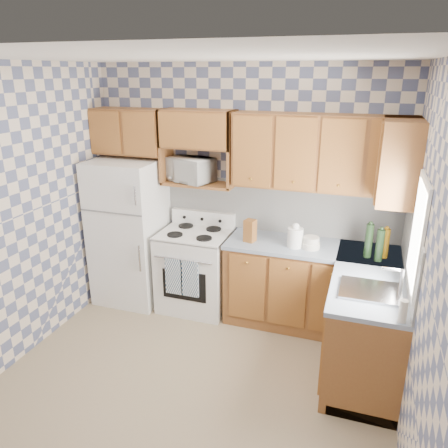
{
  "coord_description": "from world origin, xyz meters",
  "views": [
    {
      "loc": [
        1.28,
        -2.91,
        2.61
      ],
      "look_at": [
        0.05,
        0.75,
        1.25
      ],
      "focal_mm": 35.0,
      "sensor_mm": 36.0,
      "label": 1
    }
  ],
  "objects": [
    {
      "name": "base_cabinets_back",
      "position": [
        0.82,
        1.3,
        0.44
      ],
      "size": [
        1.75,
        0.6,
        0.88
      ],
      "primitive_type": "cube",
      "color": "brown",
      "rests_on": "floor"
    },
    {
      "name": "knife_block",
      "position": [
        0.18,
        1.21,
        1.04
      ],
      "size": [
        0.13,
        0.13,
        0.24
      ],
      "primitive_type": "cube",
      "rotation": [
        0.0,
        0.0,
        -0.24
      ],
      "color": "brown",
      "rests_on": "countertop_back"
    },
    {
      "name": "upper_cabinets_right",
      "position": [
        1.53,
        1.25,
        1.85
      ],
      "size": [
        0.33,
        0.7,
        0.74
      ],
      "primitive_type": "cube",
      "color": "brown",
      "rests_on": "right_wall"
    },
    {
      "name": "countertop_right",
      "position": [
        1.4,
        0.8,
        0.9
      ],
      "size": [
        0.63,
        1.6,
        0.04
      ],
      "primitive_type": "cube",
      "color": "slate",
      "rests_on": "base_cabinets_right"
    },
    {
      "name": "stove_body",
      "position": [
        -0.47,
        1.28,
        0.45
      ],
      "size": [
        0.76,
        0.65,
        0.9
      ],
      "primitive_type": "cube",
      "color": "white",
      "rests_on": "floor"
    },
    {
      "name": "floor",
      "position": [
        0.0,
        0.0,
        0.0
      ],
      "size": [
        3.4,
        3.4,
        0.0
      ],
      "primitive_type": "plane",
      "color": "#8F7D5D",
      "rests_on": "ground"
    },
    {
      "name": "refrigerator",
      "position": [
        -1.27,
        1.25,
        0.84
      ],
      "size": [
        0.75,
        0.7,
        1.68
      ],
      "primitive_type": "cube",
      "color": "white",
      "rests_on": "floor"
    },
    {
      "name": "base_cabinets_right",
      "position": [
        1.4,
        0.8,
        0.44
      ],
      "size": [
        0.6,
        1.6,
        0.88
      ],
      "primitive_type": "cube",
      "color": "brown",
      "rests_on": "floor"
    },
    {
      "name": "bottle_1",
      "position": [
        1.46,
        1.12,
        1.07
      ],
      "size": [
        0.07,
        0.07,
        0.31
      ],
      "primitive_type": "cylinder",
      "color": "black",
      "rests_on": "countertop_back"
    },
    {
      "name": "microwave_shelf",
      "position": [
        -0.47,
        1.44,
        1.44
      ],
      "size": [
        0.8,
        0.33,
        0.03
      ],
      "primitive_type": "cube",
      "color": "brown",
      "rests_on": "back_wall"
    },
    {
      "name": "bottle_0",
      "position": [
        1.36,
        1.18,
        1.09
      ],
      "size": [
        0.07,
        0.07,
        0.33
      ],
      "primitive_type": "cylinder",
      "color": "black",
      "rests_on": "countertop_back"
    },
    {
      "name": "bottle_2",
      "position": [
        1.51,
        1.22,
        1.06
      ],
      "size": [
        0.07,
        0.07,
        0.29
      ],
      "primitive_type": "cylinder",
      "color": "#664409",
      "rests_on": "countertop_back"
    },
    {
      "name": "countertop_back",
      "position": [
        0.82,
        1.3,
        0.9
      ],
      "size": [
        1.77,
        0.63,
        0.04
      ],
      "primitive_type": "cube",
      "color": "slate",
      "rests_on": "base_cabinets_back"
    },
    {
      "name": "electric_kettle",
      "position": [
        0.65,
        1.21,
        1.02
      ],
      "size": [
        0.16,
        0.16,
        0.2
      ],
      "primitive_type": "cylinder",
      "color": "white",
      "rests_on": "countertop_back"
    },
    {
      "name": "upper_cabinets_fridge",
      "position": [
        -1.29,
        1.44,
        1.97
      ],
      "size": [
        0.82,
        0.33,
        0.5
      ],
      "primitive_type": "cube",
      "color": "brown",
      "rests_on": "back_wall"
    },
    {
      "name": "backsplash_right",
      "position": [
        1.69,
        0.8,
        1.2
      ],
      "size": [
        0.02,
        1.6,
        0.56
      ],
      "primitive_type": "cube",
      "color": "silver",
      "rests_on": "right_wall"
    },
    {
      "name": "food_containers",
      "position": [
        0.81,
        1.22,
        0.98
      ],
      "size": [
        0.18,
        0.18,
        0.12
      ],
      "primitive_type": null,
      "color": "beige",
      "rests_on": "countertop_back"
    },
    {
      "name": "microwave",
      "position": [
        -0.57,
        1.44,
        1.58
      ],
      "size": [
        0.56,
        0.47,
        0.27
      ],
      "primitive_type": "imported",
      "rotation": [
        0.0,
        0.0,
        -0.34
      ],
      "color": "white",
      "rests_on": "microwave_shelf"
    },
    {
      "name": "backguard",
      "position": [
        -0.47,
        1.55,
        1.0
      ],
      "size": [
        0.76,
        0.08,
        0.17
      ],
      "primitive_type": "cube",
      "color": "white",
      "rests_on": "cooktop"
    },
    {
      "name": "back_wall",
      "position": [
        0.0,
        1.6,
        1.35
      ],
      "size": [
        3.4,
        0.02,
        2.7
      ],
      "primitive_type": "cube",
      "color": "#50587B",
      "rests_on": "ground"
    },
    {
      "name": "cooktop",
      "position": [
        -0.47,
        1.28,
        0.91
      ],
      "size": [
        0.76,
        0.65,
        0.02
      ],
      "primitive_type": "cube",
      "color": "silver",
      "rests_on": "stove_body"
    },
    {
      "name": "sink",
      "position": [
        1.4,
        0.45,
        0.93
      ],
      "size": [
        0.48,
        0.4,
        0.03
      ],
      "primitive_type": "cube",
      "color": "#B7B7BC",
      "rests_on": "countertop_right"
    },
    {
      "name": "dish_towel_right",
      "position": [
        -0.39,
        0.93,
        0.52
      ],
      "size": [
        0.2,
        0.02,
        0.41
      ],
      "primitive_type": "cube",
      "color": "navy",
      "rests_on": "stove_body"
    },
    {
      "name": "right_wall",
      "position": [
        1.7,
        0.0,
        1.35
      ],
      "size": [
        0.02,
        3.2,
        2.7
      ],
      "primitive_type": "cube",
      "color": "#50587B",
      "rests_on": "ground"
    },
    {
      "name": "upper_cabinets_back",
      "position": [
        0.82,
        1.44,
        1.85
      ],
      "size": [
        1.75,
        0.33,
        0.74
      ],
      "primitive_type": "cube",
      "color": "brown",
      "rests_on": "back_wall"
    },
    {
      "name": "backsplash_back",
      "position": [
        0.4,
        1.59,
        1.2
      ],
      "size": [
        2.6,
        0.02,
        0.56
      ],
      "primitive_type": "cube",
      "color": "silver",
      "rests_on": "back_wall"
    },
    {
      "name": "soap_bottle",
      "position": [
        1.62,
        0.05,
        1.01
      ],
      "size": [
        0.06,
        0.06,
        0.17
      ],
      "primitive_type": "cylinder",
      "color": "beige",
      "rests_on": "countertop_right"
    },
    {
      "name": "dish_towel_left",
      "position": [
        -0.58,
        0.93,
        0.52
      ],
      "size": [
        0.2,
        0.02,
        0.41
      ],
      "primitive_type": "cube",
      "color": "navy",
      "rests_on": "stove_body"
    },
    {
      "name": "window",
      "position": [
        1.69,
        0.45,
        1.45
      ],
      "size": [
        0.02,
        0.66,
        0.86
      ],
      "primitive_type": "cube",
      "color": "white",
      "rests_on": "right_wall"
    }
  ]
}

